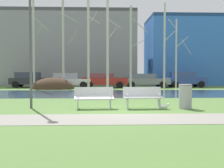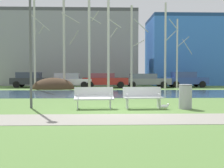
% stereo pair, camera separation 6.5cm
% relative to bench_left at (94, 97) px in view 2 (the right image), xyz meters
% --- Properties ---
extents(ground_plane, '(120.00, 120.00, 0.00)m').
position_rel_bench_left_xyz_m(ground_plane, '(1.00, 9.42, -0.47)').
color(ground_plane, '#517538').
extents(paved_path_strip, '(60.00, 2.00, 0.01)m').
position_rel_bench_left_xyz_m(paved_path_strip, '(1.00, -2.55, -0.47)').
color(paved_path_strip, gray).
rests_on(paved_path_strip, ground).
extents(river_band, '(80.00, 7.27, 0.01)m').
position_rel_bench_left_xyz_m(river_band, '(1.00, 8.16, -0.47)').
color(river_band, '#2D475B').
rests_on(river_band, ground).
extents(soil_mound, '(3.85, 2.48, 2.05)m').
position_rel_bench_left_xyz_m(soil_mound, '(-4.15, 13.65, -0.47)').
color(soil_mound, '#423021').
rests_on(soil_mound, ground).
extents(bench_left, '(1.63, 0.66, 0.87)m').
position_rel_bench_left_xyz_m(bench_left, '(0.00, 0.00, 0.00)').
color(bench_left, silver).
rests_on(bench_left, ground).
extents(bench_right, '(1.63, 0.66, 0.87)m').
position_rel_bench_left_xyz_m(bench_right, '(2.00, 0.00, 0.00)').
color(bench_right, silver).
rests_on(bench_right, ground).
extents(trash_bin, '(0.55, 0.55, 0.99)m').
position_rel_bench_left_xyz_m(trash_bin, '(3.70, -0.15, 0.04)').
color(trash_bin, '#999B9E').
rests_on(trash_bin, ground).
extents(seagull, '(0.39, 0.15, 0.24)m').
position_rel_bench_left_xyz_m(seagull, '(2.83, -0.36, -0.34)').
color(seagull, white).
rests_on(seagull, ground).
extents(streetlamp, '(0.32, 0.32, 5.10)m').
position_rel_bench_left_xyz_m(streetlamp, '(-2.59, 0.22, 2.96)').
color(streetlamp, '#4C4C51').
rests_on(streetlamp, ground).
extents(birch_far_left, '(1.49, 2.24, 9.43)m').
position_rel_bench_left_xyz_m(birch_far_left, '(-5.71, 13.45, 4.28)').
color(birch_far_left, '#BCB7A8').
rests_on(birch_far_left, ground).
extents(birch_left, '(1.58, 2.78, 8.54)m').
position_rel_bench_left_xyz_m(birch_left, '(-3.18, 14.09, 3.87)').
color(birch_left, '#BCB7A8').
rests_on(birch_left, ground).
extents(birch_center_left, '(1.18, 1.93, 8.48)m').
position_rel_bench_left_xyz_m(birch_center_left, '(-0.89, 13.91, 3.85)').
color(birch_center_left, beige).
rests_on(birch_center_left, ground).
extents(birch_center, '(1.33, 2.02, 9.11)m').
position_rel_bench_left_xyz_m(birch_center, '(0.87, 13.90, 4.12)').
color(birch_center, beige).
rests_on(birch_center, ground).
extents(birch_center_right, '(1.57, 2.63, 7.38)m').
position_rel_bench_left_xyz_m(birch_center_right, '(2.92, 12.97, 3.29)').
color(birch_center_right, '#BCB7A8').
rests_on(birch_center_right, ground).
extents(birch_right, '(1.24, 2.05, 7.67)m').
position_rel_bench_left_xyz_m(birch_right, '(5.93, 13.07, 3.43)').
color(birch_right, beige).
rests_on(birch_right, ground).
extents(birch_far_right, '(1.45, 2.45, 6.47)m').
position_rel_bench_left_xyz_m(birch_far_right, '(7.32, 14.16, 2.82)').
color(birch_far_right, beige).
rests_on(birch_far_right, ground).
extents(parked_van_nearest_dark, '(4.07, 1.95, 1.53)m').
position_rel_bench_left_xyz_m(parked_van_nearest_dark, '(-6.90, 16.67, 0.33)').
color(parked_van_nearest_dark, '#282B30').
rests_on(parked_van_nearest_dark, ground).
extents(parked_sedan_second_white, '(4.15, 2.00, 1.45)m').
position_rel_bench_left_xyz_m(parked_sedan_second_white, '(-2.92, 15.62, 0.29)').
color(parked_sedan_second_white, silver).
rests_on(parked_sedan_second_white, ground).
extents(parked_hatch_third_red, '(4.39, 2.09, 1.43)m').
position_rel_bench_left_xyz_m(parked_hatch_third_red, '(0.50, 15.71, 0.30)').
color(parked_hatch_third_red, maroon).
rests_on(parked_hatch_third_red, ground).
extents(parked_wagon_fourth_grey, '(4.58, 2.09, 1.39)m').
position_rel_bench_left_xyz_m(parked_wagon_fourth_grey, '(4.59, 15.88, 0.27)').
color(parked_wagon_fourth_grey, slate).
rests_on(parked_wagon_fourth_grey, ground).
extents(parked_suv_fifth_blue, '(4.02, 2.09, 1.57)m').
position_rel_bench_left_xyz_m(parked_suv_fifth_blue, '(8.86, 16.64, 0.34)').
color(parked_suv_fifth_blue, '#2D4793').
rests_on(parked_suv_fifth_blue, ground).
extents(building_grey_warehouse, '(16.10, 6.71, 8.90)m').
position_rel_bench_left_xyz_m(building_grey_warehouse, '(-3.66, 23.41, 3.98)').
color(building_grey_warehouse, gray).
rests_on(building_grey_warehouse, ground).
extents(building_blue_store, '(13.74, 6.78, 8.28)m').
position_rel_bench_left_xyz_m(building_blue_store, '(12.99, 22.89, 3.67)').
color(building_blue_store, '#3870C6').
rests_on(building_blue_store, ground).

